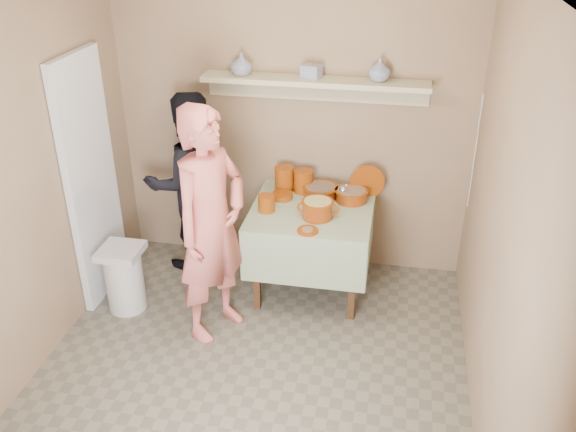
% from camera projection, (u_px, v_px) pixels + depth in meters
% --- Properties ---
extents(ground, '(3.50, 3.50, 0.00)m').
position_uv_depth(ground, '(247.00, 386.00, 4.19)').
color(ground, '#665F50').
rests_on(ground, ground).
extents(tile_panel, '(0.06, 0.70, 2.00)m').
position_uv_depth(tile_panel, '(92.00, 181.00, 4.78)').
color(tile_panel, silver).
rests_on(tile_panel, ground).
extents(plate_stack_a, '(0.16, 0.16, 0.22)m').
position_uv_depth(plate_stack_a, '(284.00, 179.00, 5.15)').
color(plate_stack_a, '#762901').
rests_on(plate_stack_a, serving_table).
extents(plate_stack_b, '(0.16, 0.16, 0.19)m').
position_uv_depth(plate_stack_b, '(304.00, 181.00, 5.12)').
color(plate_stack_b, '#762901').
rests_on(plate_stack_b, serving_table).
extents(bowl_stack, '(0.14, 0.14, 0.14)m').
position_uv_depth(bowl_stack, '(267.00, 203.00, 4.82)').
color(bowl_stack, '#762901').
rests_on(bowl_stack, serving_table).
extents(empty_bowl, '(0.17, 0.17, 0.05)m').
position_uv_depth(empty_bowl, '(282.00, 196.00, 5.04)').
color(empty_bowl, '#762901').
rests_on(empty_bowl, serving_table).
extents(propped_lid, '(0.29, 0.09, 0.29)m').
position_uv_depth(propped_lid, '(367.00, 182.00, 5.06)').
color(propped_lid, '#762901').
rests_on(propped_lid, serving_table).
extents(vase_right, '(0.17, 0.17, 0.18)m').
position_uv_depth(vase_right, '(380.00, 70.00, 4.66)').
color(vase_right, navy).
rests_on(vase_right, wall_shelf).
extents(vase_left, '(0.22, 0.22, 0.18)m').
position_uv_depth(vase_left, '(241.00, 64.00, 4.81)').
color(vase_left, navy).
rests_on(vase_left, wall_shelf).
extents(ceramic_box, '(0.17, 0.15, 0.11)m').
position_uv_depth(ceramic_box, '(311.00, 72.00, 4.75)').
color(ceramic_box, navy).
rests_on(ceramic_box, wall_shelf).
extents(person_cook, '(0.67, 0.78, 1.79)m').
position_uv_depth(person_cook, '(211.00, 226.00, 4.36)').
color(person_cook, '#CE6158').
rests_on(person_cook, ground).
extents(person_helper, '(0.98, 0.94, 1.60)m').
position_uv_depth(person_helper, '(190.00, 183.00, 5.24)').
color(person_helper, black).
rests_on(person_helper, ground).
extents(room_shell, '(3.04, 3.54, 2.62)m').
position_uv_depth(room_shell, '(238.00, 171.00, 3.44)').
color(room_shell, '#8F7358').
rests_on(room_shell, ground).
extents(serving_table, '(0.97, 0.97, 0.76)m').
position_uv_depth(serving_table, '(312.00, 221.00, 4.96)').
color(serving_table, '#4C2D16').
rests_on(serving_table, ground).
extents(cazuela_meat_a, '(0.30, 0.30, 0.10)m').
position_uv_depth(cazuela_meat_a, '(320.00, 190.00, 5.05)').
color(cazuela_meat_a, '#6A2002').
rests_on(cazuela_meat_a, serving_table).
extents(cazuela_meat_b, '(0.28, 0.28, 0.10)m').
position_uv_depth(cazuela_meat_b, '(351.00, 194.00, 4.99)').
color(cazuela_meat_b, '#6A2002').
rests_on(cazuela_meat_b, serving_table).
extents(ladle, '(0.08, 0.26, 0.19)m').
position_uv_depth(ladle, '(343.00, 190.00, 4.95)').
color(ladle, silver).
rests_on(ladle, cazuela_meat_b).
extents(cazuela_rice, '(0.33, 0.25, 0.14)m').
position_uv_depth(cazuela_rice, '(317.00, 208.00, 4.72)').
color(cazuela_rice, '#6A2002').
rests_on(cazuela_rice, serving_table).
extents(front_plate, '(0.16, 0.16, 0.03)m').
position_uv_depth(front_plate, '(308.00, 231.00, 4.55)').
color(front_plate, '#762901').
rests_on(front_plate, serving_table).
extents(wall_shelf, '(1.80, 0.25, 0.21)m').
position_uv_depth(wall_shelf, '(315.00, 83.00, 4.81)').
color(wall_shelf, '#BDB28C').
rests_on(wall_shelf, room_shell).
extents(trash_bin, '(0.32, 0.32, 0.56)m').
position_uv_depth(trash_bin, '(124.00, 278.00, 4.86)').
color(trash_bin, silver).
rests_on(trash_bin, ground).
extents(electrical_cord, '(0.01, 0.05, 0.90)m').
position_uv_depth(electrical_cord, '(475.00, 152.00, 4.65)').
color(electrical_cord, silver).
rests_on(electrical_cord, wall_shelf).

